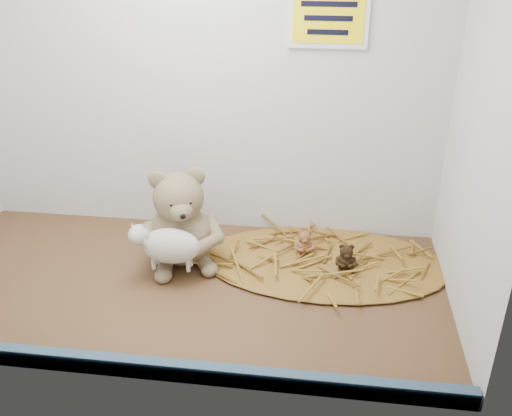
# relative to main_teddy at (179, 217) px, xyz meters

# --- Properties ---
(alcove_shell) EXTENTS (1.20, 0.60, 0.90)m
(alcove_shell) POSITION_rel_main_teddy_xyz_m (0.02, -0.02, 0.33)
(alcove_shell) COLOR #422E16
(alcove_shell) RESTS_ON ground
(front_rail) EXTENTS (1.19, 0.02, 0.04)m
(front_rail) POSITION_rel_main_teddy_xyz_m (0.02, -0.40, -0.10)
(front_rail) COLOR #32495F
(front_rail) RESTS_ON shelf_floor
(straw_bed) EXTENTS (0.60, 0.35, 0.01)m
(straw_bed) POSITION_rel_main_teddy_xyz_m (0.34, 0.03, -0.11)
(straw_bed) COLOR brown
(straw_bed) RESTS_ON shelf_floor
(main_teddy) EXTENTS (0.25, 0.26, 0.24)m
(main_teddy) POSITION_rel_main_teddy_xyz_m (0.00, 0.00, 0.00)
(main_teddy) COLOR #836A50
(main_teddy) RESTS_ON shelf_floor
(toy_lamb) EXTENTS (0.18, 0.11, 0.11)m
(toy_lamb) POSITION_rel_main_teddy_xyz_m (-0.00, -0.09, -0.03)
(toy_lamb) COLOR beige
(toy_lamb) RESTS_ON main_teddy
(mini_teddy_tan) EXTENTS (0.06, 0.06, 0.06)m
(mini_teddy_tan) POSITION_rel_main_teddy_xyz_m (0.29, 0.06, -0.08)
(mini_teddy_tan) COLOR brown
(mini_teddy_tan) RESTS_ON straw_bed
(mini_teddy_brown) EXTENTS (0.06, 0.06, 0.06)m
(mini_teddy_brown) POSITION_rel_main_teddy_xyz_m (0.40, 0.00, -0.08)
(mini_teddy_brown) COLOR black
(mini_teddy_brown) RESTS_ON straw_bed
(wall_sign) EXTENTS (0.16, 0.01, 0.11)m
(wall_sign) POSITION_rel_main_teddy_xyz_m (0.32, 0.19, 0.43)
(wall_sign) COLOR yellow
(wall_sign) RESTS_ON back_wall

